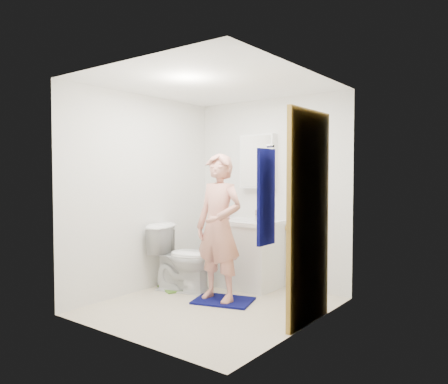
# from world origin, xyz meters

# --- Properties ---
(floor) EXTENTS (2.20, 2.40, 0.02)m
(floor) POSITION_xyz_m (0.00, 0.00, -0.01)
(floor) COLOR beige
(floor) RESTS_ON ground
(ceiling) EXTENTS (2.20, 2.40, 0.02)m
(ceiling) POSITION_xyz_m (0.00, 0.00, 2.41)
(ceiling) COLOR white
(ceiling) RESTS_ON ground
(wall_back) EXTENTS (2.20, 0.02, 2.40)m
(wall_back) POSITION_xyz_m (0.00, 1.21, 1.20)
(wall_back) COLOR silver
(wall_back) RESTS_ON ground
(wall_front) EXTENTS (2.20, 0.02, 2.40)m
(wall_front) POSITION_xyz_m (0.00, -1.21, 1.20)
(wall_front) COLOR silver
(wall_front) RESTS_ON ground
(wall_left) EXTENTS (0.02, 2.40, 2.40)m
(wall_left) POSITION_xyz_m (-1.11, 0.00, 1.20)
(wall_left) COLOR silver
(wall_left) RESTS_ON ground
(wall_right) EXTENTS (0.02, 2.40, 2.40)m
(wall_right) POSITION_xyz_m (1.11, 0.00, 1.20)
(wall_right) COLOR silver
(wall_right) RESTS_ON ground
(vanity_cabinet) EXTENTS (0.75, 0.55, 0.80)m
(vanity_cabinet) POSITION_xyz_m (-0.15, 0.91, 0.40)
(vanity_cabinet) COLOR white
(vanity_cabinet) RESTS_ON floor
(countertop) EXTENTS (0.79, 0.59, 0.05)m
(countertop) POSITION_xyz_m (-0.15, 0.91, 0.83)
(countertop) COLOR white
(countertop) RESTS_ON vanity_cabinet
(sink_basin) EXTENTS (0.40, 0.40, 0.03)m
(sink_basin) POSITION_xyz_m (-0.15, 0.91, 0.84)
(sink_basin) COLOR white
(sink_basin) RESTS_ON countertop
(faucet) EXTENTS (0.03, 0.03, 0.12)m
(faucet) POSITION_xyz_m (-0.15, 1.09, 0.91)
(faucet) COLOR silver
(faucet) RESTS_ON countertop
(medicine_cabinet) EXTENTS (0.50, 0.12, 0.70)m
(medicine_cabinet) POSITION_xyz_m (-0.15, 1.14, 1.60)
(medicine_cabinet) COLOR white
(medicine_cabinet) RESTS_ON wall_back
(mirror_panel) EXTENTS (0.46, 0.01, 0.66)m
(mirror_panel) POSITION_xyz_m (-0.15, 1.08, 1.60)
(mirror_panel) COLOR white
(mirror_panel) RESTS_ON wall_back
(door) EXTENTS (0.05, 0.80, 2.05)m
(door) POSITION_xyz_m (1.07, 0.15, 1.02)
(door) COLOR #A77F2E
(door) RESTS_ON ground
(door_knob) EXTENTS (0.07, 0.07, 0.07)m
(door_knob) POSITION_xyz_m (1.03, -0.17, 0.95)
(door_knob) COLOR gold
(door_knob) RESTS_ON door
(towel) EXTENTS (0.03, 0.24, 0.80)m
(towel) POSITION_xyz_m (1.03, -0.57, 1.25)
(towel) COLOR #080A4C
(towel) RESTS_ON wall_right
(towel_hook) EXTENTS (0.06, 0.02, 0.02)m
(towel_hook) POSITION_xyz_m (1.07, -0.57, 1.67)
(towel_hook) COLOR silver
(towel_hook) RESTS_ON wall_right
(toilet) EXTENTS (0.90, 0.65, 0.82)m
(toilet) POSITION_xyz_m (-0.68, 0.28, 0.41)
(toilet) COLOR white
(toilet) RESTS_ON floor
(bath_mat) EXTENTS (0.75, 0.63, 0.02)m
(bath_mat) POSITION_xyz_m (-0.01, 0.21, 0.01)
(bath_mat) COLOR #080A4C
(bath_mat) RESTS_ON floor
(green_rug) EXTENTS (0.50, 0.47, 0.02)m
(green_rug) POSITION_xyz_m (-0.82, 0.28, 0.01)
(green_rug) COLOR #53842C
(green_rug) RESTS_ON floor
(soap_dispenser) EXTENTS (0.11, 0.11, 0.20)m
(soap_dispenser) POSITION_xyz_m (-0.45, 0.83, 0.95)
(soap_dispenser) COLOR #C35B75
(soap_dispenser) RESTS_ON countertop
(toothbrush_cup) EXTENTS (0.16, 0.16, 0.10)m
(toothbrush_cup) POSITION_xyz_m (0.08, 0.99, 0.90)
(toothbrush_cup) COLOR #5B3F8B
(toothbrush_cup) RESTS_ON countertop
(man) EXTENTS (0.61, 0.40, 1.64)m
(man) POSITION_xyz_m (-0.05, 0.18, 0.84)
(man) COLOR tan
(man) RESTS_ON bath_mat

